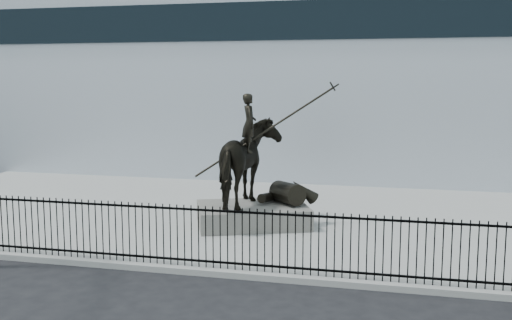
# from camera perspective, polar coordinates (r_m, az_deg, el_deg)

# --- Properties ---
(ground) EXTENTS (120.00, 120.00, 0.00)m
(ground) POSITION_cam_1_polar(r_m,az_deg,el_deg) (13.27, -2.66, -12.70)
(ground) COLOR black
(ground) RESTS_ON ground
(plaza) EXTENTS (30.00, 12.00, 0.15)m
(plaza) POSITION_cam_1_polar(r_m,az_deg,el_deg) (19.78, 3.10, -5.55)
(plaza) COLOR #999996
(plaza) RESTS_ON ground
(building) EXTENTS (44.00, 14.00, 9.00)m
(building) POSITION_cam_1_polar(r_m,az_deg,el_deg) (32.11, 7.51, 7.51)
(building) COLOR silver
(building) RESTS_ON ground
(picket_fence) EXTENTS (22.10, 0.10, 1.50)m
(picket_fence) POSITION_cam_1_polar(r_m,az_deg,el_deg) (14.13, -1.24, -7.55)
(picket_fence) COLOR black
(picket_fence) RESTS_ON plaza
(statue_plinth) EXTENTS (3.92, 3.36, 0.62)m
(statue_plinth) POSITION_cam_1_polar(r_m,az_deg,el_deg) (18.48, -0.33, -5.27)
(statue_plinth) COLOR #5C5854
(statue_plinth) RESTS_ON plaza
(equestrian_statue) EXTENTS (3.95, 3.27, 3.59)m
(equestrian_statue) POSITION_cam_1_polar(r_m,az_deg,el_deg) (18.19, -0.13, -0.32)
(equestrian_statue) COLOR black
(equestrian_statue) RESTS_ON statue_plinth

